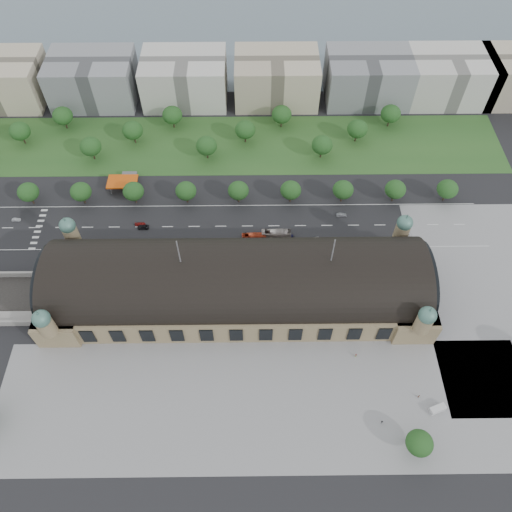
{
  "coord_description": "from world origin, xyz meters",
  "views": [
    {
      "loc": [
        6.48,
        -106.81,
        172.78
      ],
      "look_at": [
        7.66,
        10.76,
        14.0
      ],
      "focal_mm": 35.0,
      "sensor_mm": 36.0,
      "label": 1
    }
  ],
  "objects_px": {
    "parked_car_4": "(121,249)",
    "pedestrian_4": "(382,422)",
    "traffic_car_2": "(143,227)",
    "van_south": "(437,409)",
    "traffic_car_4": "(289,236)",
    "parked_car_6": "(151,254)",
    "parked_car_3": "(89,249)",
    "parked_car_0": "(102,249)",
    "traffic_car_1": "(16,220)",
    "traffic_car_6": "(405,235)",
    "petrol_station": "(126,179)",
    "bus_east": "(305,242)",
    "pedestrian_1": "(419,396)",
    "bus_mid": "(276,234)",
    "bus_west": "(254,236)",
    "parked_car_1": "(69,257)",
    "parked_car_2": "(125,256)",
    "parked_car_5": "(128,256)",
    "traffic_car_5": "(342,215)",
    "pedestrian_0": "(356,356)",
    "traffic_car_3": "(140,224)"
  },
  "relations": [
    {
      "from": "parked_car_4",
      "to": "bus_west",
      "type": "bearing_deg",
      "value": 75.07
    },
    {
      "from": "parked_car_4",
      "to": "van_south",
      "type": "distance_m",
      "value": 140.74
    },
    {
      "from": "traffic_car_6",
      "to": "parked_car_1",
      "type": "relative_size",
      "value": 0.9
    },
    {
      "from": "parked_car_1",
      "to": "pedestrian_4",
      "type": "distance_m",
      "value": 142.4
    },
    {
      "from": "traffic_car_3",
      "to": "pedestrian_0",
      "type": "distance_m",
      "value": 110.44
    },
    {
      "from": "traffic_car_1",
      "to": "bus_west",
      "type": "bearing_deg",
      "value": -96.79
    },
    {
      "from": "traffic_car_2",
      "to": "parked_car_6",
      "type": "xyz_separation_m",
      "value": [
        5.41,
        -15.15,
        -0.04
      ]
    },
    {
      "from": "traffic_car_2",
      "to": "van_south",
      "type": "xyz_separation_m",
      "value": [
        113.02,
        -84.4,
        0.49
      ]
    },
    {
      "from": "traffic_car_2",
      "to": "parked_car_4",
      "type": "height_order",
      "value": "traffic_car_2"
    },
    {
      "from": "petrol_station",
      "to": "parked_car_6",
      "type": "bearing_deg",
      "value": -69.07
    },
    {
      "from": "traffic_car_4",
      "to": "parked_car_6",
      "type": "distance_m",
      "value": 60.53
    },
    {
      "from": "traffic_car_4",
      "to": "bus_west",
      "type": "xyz_separation_m",
      "value": [
        -15.41,
        -0.79,
        0.81
      ]
    },
    {
      "from": "parked_car_3",
      "to": "van_south",
      "type": "relative_size",
      "value": 0.69
    },
    {
      "from": "bus_west",
      "to": "traffic_car_6",
      "type": "bearing_deg",
      "value": -90.65
    },
    {
      "from": "bus_east",
      "to": "van_south",
      "type": "xyz_separation_m",
      "value": [
        40.99,
        -74.03,
        -0.58
      ]
    },
    {
      "from": "petrol_station",
      "to": "parked_car_3",
      "type": "distance_m",
      "value": 41.75
    },
    {
      "from": "bus_west",
      "to": "parked_car_2",
      "type": "bearing_deg",
      "value": 98.7
    },
    {
      "from": "traffic_car_2",
      "to": "bus_east",
      "type": "bearing_deg",
      "value": 81.52
    },
    {
      "from": "traffic_car_1",
      "to": "parked_car_6",
      "type": "relative_size",
      "value": 0.83
    },
    {
      "from": "bus_mid",
      "to": "parked_car_5",
      "type": "bearing_deg",
      "value": 99.71
    },
    {
      "from": "pedestrian_4",
      "to": "traffic_car_4",
      "type": "bearing_deg",
      "value": -116.98
    },
    {
      "from": "parked_car_6",
      "to": "bus_west",
      "type": "distance_m",
      "value": 45.22
    },
    {
      "from": "traffic_car_4",
      "to": "van_south",
      "type": "bearing_deg",
      "value": 31.3
    },
    {
      "from": "parked_car_4",
      "to": "van_south",
      "type": "xyz_separation_m",
      "value": [
        120.9,
        -72.03,
        0.52
      ]
    },
    {
      "from": "petrol_station",
      "to": "pedestrian_1",
      "type": "xyz_separation_m",
      "value": [
        118.88,
        -107.48,
        -2.04
      ]
    },
    {
      "from": "parked_car_2",
      "to": "pedestrian_4",
      "type": "bearing_deg",
      "value": 30.74
    },
    {
      "from": "traffic_car_3",
      "to": "pedestrian_1",
      "type": "relative_size",
      "value": 2.53
    },
    {
      "from": "parked_car_3",
      "to": "parked_car_0",
      "type": "bearing_deg",
      "value": 69.74
    },
    {
      "from": "traffic_car_5",
      "to": "parked_car_1",
      "type": "relative_size",
      "value": 0.76
    },
    {
      "from": "bus_west",
      "to": "bus_mid",
      "type": "height_order",
      "value": "bus_mid"
    },
    {
      "from": "pedestrian_4",
      "to": "parked_car_6",
      "type": "bearing_deg",
      "value": -85.58
    },
    {
      "from": "traffic_car_6",
      "to": "parked_car_0",
      "type": "bearing_deg",
      "value": -91.33
    },
    {
      "from": "bus_mid",
      "to": "parked_car_0",
      "type": "bearing_deg",
      "value": 95.28
    },
    {
      "from": "bus_east",
      "to": "pedestrian_1",
      "type": "relative_size",
      "value": 7.05
    },
    {
      "from": "parked_car_4",
      "to": "pedestrian_4",
      "type": "relative_size",
      "value": 2.69
    },
    {
      "from": "van_south",
      "to": "pedestrian_4",
      "type": "xyz_separation_m",
      "value": [
        -19.77,
        -4.11,
        -0.43
      ]
    },
    {
      "from": "parked_car_1",
      "to": "parked_car_4",
      "type": "distance_m",
      "value": 22.01
    },
    {
      "from": "parked_car_0",
      "to": "pedestrian_0",
      "type": "relative_size",
      "value": 2.6
    },
    {
      "from": "traffic_car_1",
      "to": "bus_east",
      "type": "height_order",
      "value": "bus_east"
    },
    {
      "from": "traffic_car_3",
      "to": "bus_west",
      "type": "xyz_separation_m",
      "value": [
        51.34,
        -8.33,
        0.85
      ]
    },
    {
      "from": "traffic_car_2",
      "to": "parked_car_6",
      "type": "relative_size",
      "value": 1.1
    },
    {
      "from": "pedestrian_4",
      "to": "parked_car_4",
      "type": "bearing_deg",
      "value": -82.68
    },
    {
      "from": "traffic_car_3",
      "to": "petrol_station",
      "type": "bearing_deg",
      "value": 15.61
    },
    {
      "from": "parked_car_3",
      "to": "parked_car_5",
      "type": "xyz_separation_m",
      "value": [
        17.17,
        -4.0,
        0.04
      ]
    },
    {
      "from": "traffic_car_5",
      "to": "pedestrian_4",
      "type": "height_order",
      "value": "pedestrian_4"
    },
    {
      "from": "petrol_station",
      "to": "parked_car_3",
      "type": "relative_size",
      "value": 3.27
    },
    {
      "from": "traffic_car_1",
      "to": "bus_east",
      "type": "relative_size",
      "value": 0.3
    },
    {
      "from": "parked_car_0",
      "to": "bus_mid",
      "type": "xyz_separation_m",
      "value": [
        75.78,
        7.0,
        1.06
      ]
    },
    {
      "from": "parked_car_0",
      "to": "bus_west",
      "type": "bearing_deg",
      "value": 73.3
    },
    {
      "from": "traffic_car_5",
      "to": "bus_mid",
      "type": "distance_m",
      "value": 32.49
    }
  ]
}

